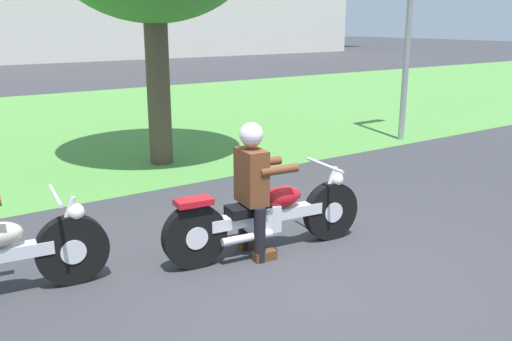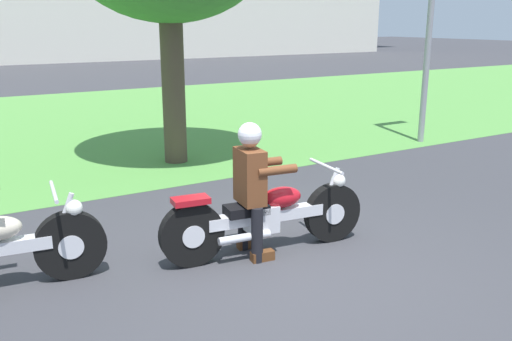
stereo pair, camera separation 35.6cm
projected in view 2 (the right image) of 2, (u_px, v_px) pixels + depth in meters
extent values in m
plane|color=#38383D|center=(294.00, 279.00, 5.23)|extent=(120.00, 120.00, 0.00)
cube|color=#549342|center=(68.00, 124.00, 12.97)|extent=(60.00, 12.00, 0.01)
cylinder|color=black|center=(332.00, 212.00, 6.06)|extent=(0.66, 0.20, 0.65)
cylinder|color=silver|center=(332.00, 212.00, 6.06)|extent=(0.24, 0.17, 0.23)
cylinder|color=black|center=(192.00, 235.00, 5.43)|extent=(0.66, 0.20, 0.65)
cylinder|color=silver|center=(192.00, 235.00, 5.43)|extent=(0.24, 0.17, 0.23)
cube|color=silver|center=(266.00, 216.00, 5.72)|extent=(1.30, 0.30, 0.12)
cube|color=silver|center=(261.00, 218.00, 5.71)|extent=(0.35, 0.28, 0.28)
ellipsoid|color=#B2141E|center=(282.00, 197.00, 5.75)|extent=(0.47, 0.29, 0.22)
cube|color=black|center=(246.00, 210.00, 5.61)|extent=(0.47, 0.29, 0.10)
cube|color=#B2141E|center=(191.00, 200.00, 5.34)|extent=(0.38, 0.24, 0.06)
cylinder|color=silver|center=(329.00, 191.00, 5.97)|extent=(0.26, 0.08, 0.53)
cylinder|color=silver|center=(326.00, 166.00, 5.88)|extent=(0.12, 0.66, 0.04)
sphere|color=white|center=(338.00, 181.00, 5.99)|extent=(0.16, 0.16, 0.16)
cylinder|color=silver|center=(245.00, 237.00, 5.52)|extent=(0.56, 0.15, 0.08)
cylinder|color=black|center=(243.00, 223.00, 5.84)|extent=(0.12, 0.12, 0.58)
cube|color=#593319|center=(249.00, 243.00, 5.93)|extent=(0.25, 0.13, 0.10)
cylinder|color=black|center=(257.00, 235.00, 5.53)|extent=(0.12, 0.12, 0.58)
cube|color=#593319|center=(262.00, 256.00, 5.61)|extent=(0.25, 0.13, 0.10)
cube|color=brown|center=(250.00, 176.00, 5.53)|extent=(0.27, 0.40, 0.56)
cylinder|color=brown|center=(263.00, 163.00, 5.75)|extent=(0.43, 0.14, 0.09)
cylinder|color=brown|center=(277.00, 170.00, 5.45)|extent=(0.43, 0.14, 0.09)
sphere|color=tan|center=(250.00, 137.00, 5.43)|extent=(0.20, 0.20, 0.20)
sphere|color=silver|center=(250.00, 134.00, 5.42)|extent=(0.24, 0.24, 0.24)
cylinder|color=black|center=(71.00, 245.00, 5.17)|extent=(0.67, 0.20, 0.66)
cylinder|color=silver|center=(71.00, 245.00, 5.17)|extent=(0.25, 0.17, 0.23)
cylinder|color=silver|center=(62.00, 221.00, 5.08)|extent=(0.26, 0.08, 0.53)
cylinder|color=silver|center=(54.00, 192.00, 4.99)|extent=(0.12, 0.66, 0.04)
sphere|color=white|center=(74.00, 208.00, 5.10)|extent=(0.16, 0.16, 0.16)
cylinder|color=brown|center=(173.00, 90.00, 9.25)|extent=(0.39, 0.39, 2.50)
cylinder|color=gray|center=(431.00, 11.00, 10.48)|extent=(0.12, 0.12, 5.11)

